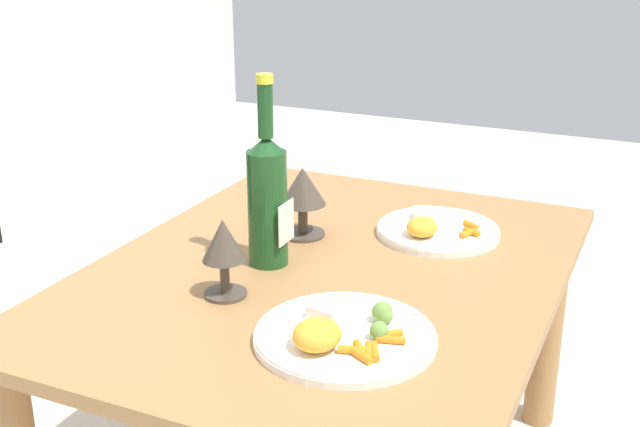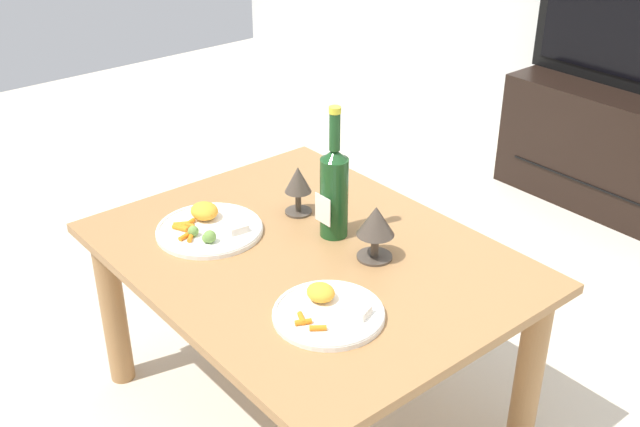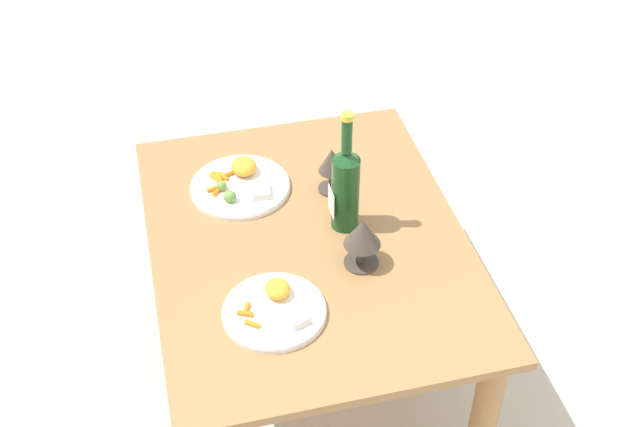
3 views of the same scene
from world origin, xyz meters
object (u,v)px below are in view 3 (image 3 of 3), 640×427
dinner_plate_right (275,309)px  wine_bottle (345,185)px  dinner_plate_left (240,184)px  dining_table (308,263)px  goblet_right (362,235)px  goblet_left (332,163)px

dinner_plate_right → wine_bottle: bearing=137.7°
wine_bottle → dinner_plate_left: wine_bottle is taller
dining_table → dinner_plate_right: (0.24, -0.13, 0.10)m
goblet_right → dinner_plate_left: size_ratio=0.51×
goblet_left → goblet_right: size_ratio=0.97×
dinner_plate_left → dinner_plate_right: (0.48, 0.00, -0.00)m
wine_bottle → dinner_plate_right: wine_bottle is taller
goblet_left → dinner_plate_left: size_ratio=0.49×
dining_table → wine_bottle: size_ratio=2.98×
wine_bottle → dining_table: bearing=-75.7°
wine_bottle → goblet_left: size_ratio=2.56×
goblet_left → goblet_right: bearing=0.0°
dinner_plate_right → goblet_left: bearing=149.7°
dining_table → goblet_left: (-0.18, 0.11, 0.18)m
goblet_left → dinner_plate_right: bearing=-30.3°
dinner_plate_right → dining_table: bearing=150.6°
goblet_right → dining_table: bearing=-138.7°
goblet_left → dinner_plate_right: size_ratio=0.55×
dinner_plate_left → dinner_plate_right: dinner_plate_left is taller
goblet_right → dinner_plate_left: bearing=-146.5°
dinner_plate_left → dining_table: bearing=28.9°
wine_bottle → dinner_plate_left: (-0.22, -0.24, -0.12)m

